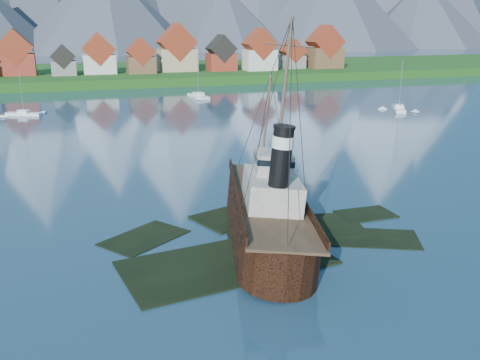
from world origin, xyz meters
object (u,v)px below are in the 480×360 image
object	(u,v)px
sailboat_c	(24,114)
sailboat_d	(399,110)
sailboat_e	(198,97)
tugboat_wreck	(260,209)

from	to	relation	value
sailboat_c	sailboat_d	xyz separation A→B (m)	(84.51, -21.01, 0.04)
sailboat_c	sailboat_e	bearing A→B (deg)	-44.02
sailboat_c	tugboat_wreck	bearing A→B (deg)	-137.07
tugboat_wreck	sailboat_c	xyz separation A→B (m)	(-25.88, 83.38, -2.52)
sailboat_c	sailboat_e	size ratio (longest dim) A/B	0.85
sailboat_d	sailboat_e	world-z (taller)	sailboat_e
sailboat_e	sailboat_c	bearing A→B (deg)	-167.45
tugboat_wreck	sailboat_d	distance (m)	85.63
tugboat_wreck	sailboat_c	bearing A→B (deg)	121.70
sailboat_c	sailboat_e	xyz separation A→B (m)	(44.80, 16.57, 0.03)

